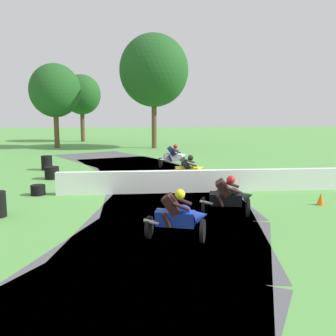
# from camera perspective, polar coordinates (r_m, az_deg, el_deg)

# --- Properties ---
(ground_plane) EXTENTS (120.00, 120.00, 0.00)m
(ground_plane) POSITION_cam_1_polar(r_m,az_deg,el_deg) (15.84, 0.34, -3.60)
(ground_plane) COLOR #569947
(track_asphalt) EXTENTS (10.73, 32.92, 0.01)m
(track_asphalt) POSITION_cam_1_polar(r_m,az_deg,el_deg) (15.76, -4.53, -3.68)
(track_asphalt) COLOR #515156
(track_asphalt) RESTS_ON ground
(safety_barrier) EXTENTS (20.17, 0.96, 0.90)m
(safety_barrier) POSITION_cam_1_polar(r_m,az_deg,el_deg) (17.22, 19.05, -1.56)
(safety_barrier) COLOR white
(safety_barrier) RESTS_ON ground
(motorcycle_lead_blue) EXTENTS (1.70, 1.07, 1.42)m
(motorcycle_lead_blue) POSITION_cam_1_polar(r_m,az_deg,el_deg) (9.91, 1.47, -7.09)
(motorcycle_lead_blue) COLOR black
(motorcycle_lead_blue) RESTS_ON ground
(motorcycle_chase_black) EXTENTS (1.70, 1.00, 1.43)m
(motorcycle_chase_black) POSITION_cam_1_polar(r_m,az_deg,el_deg) (12.26, 8.81, -4.23)
(motorcycle_chase_black) COLOR black
(motorcycle_chase_black) RESTS_ON ground
(motorcycle_trailing_yellow) EXTENTS (1.70, 0.98, 1.42)m
(motorcycle_trailing_yellow) POSITION_cam_1_polar(r_m,az_deg,el_deg) (17.65, 2.94, -0.27)
(motorcycle_trailing_yellow) COLOR black
(motorcycle_trailing_yellow) RESTS_ON ground
(motorcycle_fourth_white) EXTENTS (1.71, 1.04, 1.43)m
(motorcycle_fourth_white) POSITION_cam_1_polar(r_m,az_deg,el_deg) (22.60, 0.84, 1.72)
(motorcycle_fourth_white) COLOR black
(motorcycle_fourth_white) RESTS_ON ground
(tire_stack_mid_b) EXTENTS (0.57, 0.57, 0.40)m
(tire_stack_mid_b) POSITION_cam_1_polar(r_m,az_deg,el_deg) (16.16, -18.53, -3.08)
(tire_stack_mid_b) COLOR black
(tire_stack_mid_b) RESTS_ON ground
(tire_stack_far) EXTENTS (0.69, 0.69, 0.60)m
(tire_stack_far) POSITION_cam_1_polar(r_m,az_deg,el_deg) (19.70, -16.66, -0.68)
(tire_stack_far) COLOR black
(tire_stack_far) RESTS_ON ground
(tire_stack_extra_a) EXTENTS (0.60, 0.60, 0.80)m
(tire_stack_extra_a) POSITION_cam_1_polar(r_m,az_deg,el_deg) (22.72, -17.35, 0.73)
(tire_stack_extra_a) COLOR black
(tire_stack_extra_a) RESTS_ON ground
(traffic_cone) EXTENTS (0.28, 0.28, 0.44)m
(traffic_cone) POSITION_cam_1_polar(r_m,az_deg,el_deg) (14.77, 21.49, -4.22)
(traffic_cone) COLOR orange
(traffic_cone) RESTS_ON ground
(tree_far_left) EXTENTS (3.95, 3.95, 7.00)m
(tree_far_left) POSITION_cam_1_polar(r_m,az_deg,el_deg) (42.30, -12.54, 10.44)
(tree_far_left) COLOR brown
(tree_far_left) RESTS_ON ground
(tree_far_right) EXTENTS (4.39, 4.39, 7.31)m
(tree_far_right) POSITION_cam_1_polar(r_m,az_deg,el_deg) (35.68, -16.25, 10.83)
(tree_far_right) COLOR brown
(tree_far_right) RESTS_ON ground
(tree_mid_rise) EXTENTS (5.90, 5.90, 9.77)m
(tree_mid_rise) POSITION_cam_1_polar(r_m,az_deg,el_deg) (34.29, -2.08, 14.09)
(tree_mid_rise) COLOR brown
(tree_mid_rise) RESTS_ON ground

